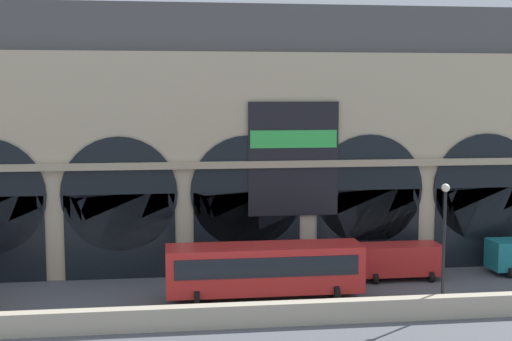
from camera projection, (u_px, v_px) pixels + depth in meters
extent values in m
plane|color=#54565B|center=(257.00, 297.00, 39.20)|extent=(200.00, 200.00, 0.00)
cube|color=#B2A891|center=(270.00, 314.00, 34.39)|extent=(90.00, 0.70, 1.15)
cube|color=#BCAD8C|center=(243.00, 161.00, 45.49)|extent=(49.25, 4.42, 14.10)
cube|color=#4C4C4C|center=(242.00, 30.00, 44.81)|extent=(49.25, 3.82, 3.03)
cube|color=black|center=(120.00, 237.00, 42.76)|extent=(6.79, 0.20, 5.34)
cylinder|color=black|center=(119.00, 194.00, 42.46)|extent=(7.15, 0.20, 7.15)
cube|color=black|center=(247.00, 233.00, 43.77)|extent=(6.79, 0.20, 5.34)
cylinder|color=black|center=(247.00, 192.00, 43.46)|extent=(7.15, 0.20, 7.15)
cube|color=black|center=(368.00, 230.00, 44.78)|extent=(6.79, 0.20, 5.34)
cylinder|color=black|center=(369.00, 190.00, 44.47)|extent=(7.15, 0.20, 7.15)
cube|color=black|center=(484.00, 227.00, 45.79)|extent=(6.79, 0.20, 5.34)
cylinder|color=black|center=(485.00, 187.00, 45.48)|extent=(7.15, 0.20, 7.15)
cube|color=black|center=(293.00, 159.00, 43.48)|extent=(5.77, 0.12, 7.25)
cube|color=green|center=(294.00, 139.00, 43.26)|extent=(5.54, 0.04, 1.11)
cube|color=tan|center=(247.00, 165.00, 43.17)|extent=(49.25, 0.50, 0.44)
cube|color=red|center=(264.00, 268.00, 38.55)|extent=(11.00, 2.50, 2.60)
cube|color=black|center=(268.00, 268.00, 37.26)|extent=(10.12, 0.04, 1.10)
cylinder|color=black|center=(197.00, 299.00, 37.10)|extent=(0.28, 1.00, 1.00)
cylinder|color=black|center=(195.00, 287.00, 39.32)|extent=(0.28, 1.00, 1.00)
cylinder|color=black|center=(336.00, 294.00, 38.08)|extent=(0.28, 1.00, 1.00)
cylinder|color=black|center=(327.00, 283.00, 40.29)|extent=(0.28, 1.00, 1.00)
cube|color=red|center=(399.00, 259.00, 42.81)|extent=(5.20, 2.00, 1.86)
cylinder|color=black|center=(375.00, 278.00, 41.81)|extent=(0.28, 0.68, 0.68)
cylinder|color=black|center=(367.00, 271.00, 43.58)|extent=(0.28, 0.68, 0.68)
cylinder|color=black|center=(431.00, 276.00, 42.26)|extent=(0.28, 0.68, 0.68)
cylinder|color=black|center=(420.00, 269.00, 44.03)|extent=(0.28, 0.68, 0.68)
cylinder|color=black|center=(510.00, 272.00, 43.19)|extent=(0.28, 0.68, 0.68)
cylinder|color=black|center=(496.00, 265.00, 44.96)|extent=(0.28, 0.68, 0.68)
cylinder|color=black|center=(444.00, 252.00, 36.05)|extent=(0.16, 0.16, 6.50)
sphere|color=#F2EDCC|center=(446.00, 188.00, 35.66)|extent=(0.44, 0.44, 0.44)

